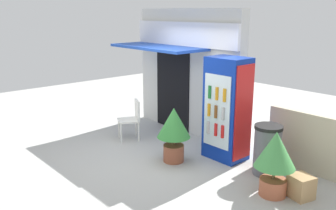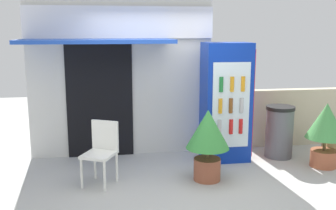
{
  "view_description": "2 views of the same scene",
  "coord_description": "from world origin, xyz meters",
  "px_view_note": "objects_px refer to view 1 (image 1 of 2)",
  "views": [
    {
      "loc": [
        5.31,
        -4.24,
        2.81
      ],
      "look_at": [
        -0.11,
        0.52,
        0.93
      ],
      "focal_mm": 38.7,
      "sensor_mm": 36.0,
      "label": 1
    },
    {
      "loc": [
        -0.9,
        -5.17,
        2.19
      ],
      "look_at": [
        0.01,
        0.71,
        1.03
      ],
      "focal_mm": 41.6,
      "sensor_mm": 36.0,
      "label": 2
    }
  ],
  "objects_px": {
    "potted_plant_curbside": "(275,156)",
    "trash_bin": "(267,150)",
    "drink_cooler": "(227,109)",
    "cardboard_box": "(301,187)",
    "potted_plant_near_shop": "(174,128)",
    "plastic_chair": "(132,117)"
  },
  "relations": [
    {
      "from": "trash_bin",
      "to": "cardboard_box",
      "type": "height_order",
      "value": "trash_bin"
    },
    {
      "from": "trash_bin",
      "to": "plastic_chair",
      "type": "bearing_deg",
      "value": -166.7
    },
    {
      "from": "drink_cooler",
      "to": "potted_plant_near_shop",
      "type": "distance_m",
      "value": 1.09
    },
    {
      "from": "drink_cooler",
      "to": "cardboard_box",
      "type": "bearing_deg",
      "value": -11.4
    },
    {
      "from": "plastic_chair",
      "to": "trash_bin",
      "type": "bearing_deg",
      "value": 13.3
    },
    {
      "from": "potted_plant_near_shop",
      "to": "cardboard_box",
      "type": "distance_m",
      "value": 2.45
    },
    {
      "from": "drink_cooler",
      "to": "potted_plant_curbside",
      "type": "xyz_separation_m",
      "value": [
        1.47,
        -0.62,
        -0.34
      ]
    },
    {
      "from": "potted_plant_curbside",
      "to": "drink_cooler",
      "type": "bearing_deg",
      "value": 157.35
    },
    {
      "from": "potted_plant_curbside",
      "to": "trash_bin",
      "type": "distance_m",
      "value": 0.8
    },
    {
      "from": "plastic_chair",
      "to": "cardboard_box",
      "type": "xyz_separation_m",
      "value": [
        3.88,
        0.39,
        -0.33
      ]
    },
    {
      "from": "potted_plant_curbside",
      "to": "potted_plant_near_shop",
      "type": "bearing_deg",
      "value": -172.32
    },
    {
      "from": "plastic_chair",
      "to": "trash_bin",
      "type": "xyz_separation_m",
      "value": [
        3.03,
        0.72,
        -0.06
      ]
    },
    {
      "from": "potted_plant_curbside",
      "to": "cardboard_box",
      "type": "xyz_separation_m",
      "value": [
        0.34,
        0.25,
        -0.47
      ]
    },
    {
      "from": "drink_cooler",
      "to": "potted_plant_near_shop",
      "type": "bearing_deg",
      "value": -121.37
    },
    {
      "from": "drink_cooler",
      "to": "plastic_chair",
      "type": "height_order",
      "value": "drink_cooler"
    },
    {
      "from": "drink_cooler",
      "to": "cardboard_box",
      "type": "height_order",
      "value": "drink_cooler"
    },
    {
      "from": "drink_cooler",
      "to": "trash_bin",
      "type": "distance_m",
      "value": 1.1
    },
    {
      "from": "potted_plant_curbside",
      "to": "cardboard_box",
      "type": "distance_m",
      "value": 0.63
    },
    {
      "from": "potted_plant_near_shop",
      "to": "trash_bin",
      "type": "distance_m",
      "value": 1.74
    },
    {
      "from": "trash_bin",
      "to": "cardboard_box",
      "type": "distance_m",
      "value": 0.95
    },
    {
      "from": "potted_plant_curbside",
      "to": "trash_bin",
      "type": "height_order",
      "value": "potted_plant_curbside"
    },
    {
      "from": "drink_cooler",
      "to": "cardboard_box",
      "type": "relative_size",
      "value": 5.41
    }
  ]
}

